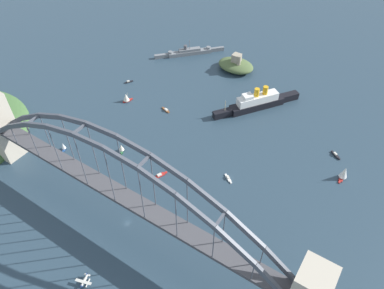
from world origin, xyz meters
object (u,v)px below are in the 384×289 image
Objects in this scene: ocean_liner at (257,102)px; seaplane_taxiing_near_bridge at (84,281)px; harbor_arch_bridge at (121,194)px; small_boat_3 at (121,148)px; naval_cruiser at (189,52)px; fort_island_mid_harbor at (236,65)px; small_boat_7 at (166,110)px; small_boat_0 at (228,178)px; small_boat_5 at (160,175)px; small_boat_8 at (129,82)px; small_boat_1 at (126,97)px; small_boat_4 at (344,173)px; small_boat_2 at (336,155)px; small_boat_6 at (63,146)px.

seaplane_taxiing_near_bridge is (-11.41, -202.97, -4.18)m from ocean_liner.
small_boat_3 is (-47.20, 49.02, -26.94)m from harbor_arch_bridge.
naval_cruiser is 1.57× the size of fort_island_mid_harbor.
naval_cruiser is at bearing 111.40° from small_boat_7.
harbor_arch_bridge is 123.17m from small_boat_7.
small_boat_5 is at bearing -150.27° from small_boat_0.
fort_island_mid_harbor is at bearing 97.91° from seaplane_taxiing_near_bridge.
seaplane_taxiing_near_bridge is at bearing -56.86° from small_boat_8.
small_boat_7 reaches higher than small_boat_5.
small_boat_7 is at bearing -143.97° from ocean_liner.
seaplane_taxiing_near_bridge reaches higher than small_boat_5.
harbor_arch_bridge is 54.03m from small_boat_5.
small_boat_4 reaches higher than small_boat_1.
harbor_arch_bridge is 27.01× the size of small_boat_5.
small_boat_5 is (21.58, -158.18, -4.66)m from fort_island_mid_harbor.
small_boat_7 is at bearing -169.33° from small_boat_2.
fort_island_mid_harbor is at bearing 77.71° from small_boat_7.
small_boat_1 reaches higher than small_boat_8.
small_boat_6 is at bearing -128.44° from ocean_liner.
naval_cruiser is 175.46m from small_boat_5.
naval_cruiser is 101.16m from small_boat_1.
harbor_arch_bridge is 40.32× the size of small_boat_3.
naval_cruiser is 5.90× the size of small_boat_7.
small_boat_1 is 1.32× the size of small_boat_3.
small_boat_8 is at bearing -134.62° from fort_island_mid_harbor.
small_boat_2 is 137.83m from small_boat_5.
seaplane_taxiing_near_bridge is 90.97m from small_boat_5.
seaplane_taxiing_near_bridge is 0.91× the size of small_boat_5.
small_boat_7 is (38.85, 84.22, -2.70)m from small_boat_6.
harbor_arch_bridge is at bearing -96.58° from ocean_liner.
small_boat_2 is at bearing -19.81° from naval_cruiser.
fort_island_mid_harbor is 160.66m from small_boat_4.
seaplane_taxiing_near_bridge is 108.71m from small_boat_3.
harbor_arch_bridge is 33.54× the size of small_boat_0.
ocean_liner is at bearing 58.95° from small_boat_3.
naval_cruiser is 5.86× the size of seaplane_taxiing_near_bridge.
seaplane_taxiing_near_bridge is 164.21m from small_boat_7.
harbor_arch_bridge is 40.81× the size of small_boat_6.
small_boat_2 is (89.75, 182.02, -1.31)m from seaplane_taxiing_near_bridge.
small_boat_4 is (192.04, -85.23, 2.79)m from naval_cruiser.
small_boat_1 reaches higher than small_boat_6.
small_boat_0 is 89.08m from small_boat_2.
seaplane_taxiing_near_bridge is at bearing -36.99° from small_boat_6.
small_boat_6 is at bearing -114.76° from small_boat_7.
harbor_arch_bridge is 30.56× the size of small_boat_1.
small_boat_7 is 1.24× the size of small_boat_8.
small_boat_0 is 132.39m from small_boat_6.
small_boat_4 is at bearing -24.62° from ocean_liner.
small_boat_4 reaches higher than small_boat_8.
small_boat_8 is at bearing -104.78° from naval_cruiser.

